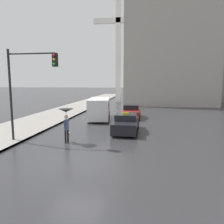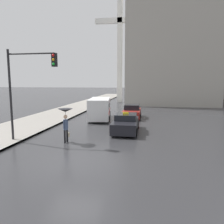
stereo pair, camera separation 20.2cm
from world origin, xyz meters
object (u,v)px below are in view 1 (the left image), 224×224
taxi (126,123)px  pedestrian_with_umbrella (66,116)px  sedan_red (131,112)px  monument_cross (118,39)px  traffic_light (28,79)px  ambulance_van (99,108)px

taxi → pedestrian_with_umbrella: pedestrian_with_umbrella is taller
taxi → sedan_red: taxi is taller
sedan_red → monument_cross: (-3.68, 18.44, 11.27)m
traffic_light → monument_cross: (2.07, 29.15, 7.89)m
ambulance_van → traffic_light: (-2.51, -9.36, 2.84)m
traffic_light → pedestrian_with_umbrella: bearing=6.1°
pedestrian_with_umbrella → ambulance_van: bearing=20.0°
sedan_red → traffic_light: traffic_light is taller
ambulance_van → monument_cross: (-0.44, 19.79, 10.72)m
traffic_light → monument_cross: 30.27m
ambulance_van → monument_cross: monument_cross is taller
ambulance_van → traffic_light: bearing=67.0°
pedestrian_with_umbrella → traffic_light: (-2.30, -0.24, 2.32)m
pedestrian_with_umbrella → monument_cross: size_ratio=0.10×
sedan_red → traffic_light: bearing=61.8°
taxi → sedan_red: (0.00, 6.76, 0.01)m
ambulance_van → traffic_light: 10.10m
taxi → ambulance_van: (-3.24, 5.41, 0.55)m
taxi → traffic_light: traffic_light is taller
traffic_light → ambulance_van: bearing=75.0°
ambulance_van → pedestrian_with_umbrella: (-0.21, -9.12, 0.52)m
traffic_light → monument_cross: monument_cross is taller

